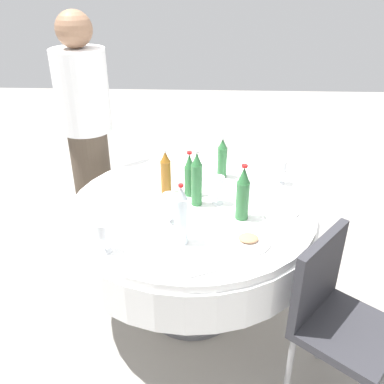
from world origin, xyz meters
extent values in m
plane|color=gray|center=(0.00, 0.00, 0.00)|extent=(10.00, 10.00, 0.00)
cylinder|color=white|center=(0.00, 0.00, 0.72)|extent=(1.32, 1.32, 0.04)
cylinder|color=white|center=(0.00, 0.00, 0.59)|extent=(1.35, 1.35, 0.22)
cylinder|color=slate|center=(0.00, 0.00, 0.24)|extent=(0.14, 0.14, 0.48)
cylinder|color=slate|center=(0.00, 0.00, 0.01)|extent=(0.56, 0.56, 0.03)
cylinder|color=silver|center=(-0.03, -0.35, 0.86)|extent=(0.06, 0.06, 0.23)
cone|color=silver|center=(-0.03, -0.35, 1.00)|extent=(0.05, 0.05, 0.06)
cylinder|color=red|center=(-0.03, -0.35, 1.04)|extent=(0.02, 0.02, 0.01)
cylinder|color=#2D6B38|center=(0.26, -0.13, 0.84)|extent=(0.07, 0.07, 0.20)
cone|color=#2D6B38|center=(0.26, -0.13, 0.99)|extent=(0.06, 0.06, 0.08)
cylinder|color=red|center=(0.26, -0.13, 1.03)|extent=(0.03, 0.03, 0.01)
cylinder|color=#2D6B38|center=(0.02, 0.00, 0.86)|extent=(0.06, 0.06, 0.23)
cone|color=#2D6B38|center=(0.02, 0.00, 1.01)|extent=(0.05, 0.05, 0.07)
cylinder|color=silver|center=(0.02, 0.00, 1.05)|extent=(0.02, 0.02, 0.01)
cylinder|color=#2D6B38|center=(0.17, 0.34, 0.83)|extent=(0.06, 0.06, 0.19)
cone|color=#2D6B38|center=(0.17, 0.34, 0.96)|extent=(0.05, 0.05, 0.06)
cylinder|color=silver|center=(0.17, 0.34, 0.99)|extent=(0.02, 0.02, 0.01)
cylinder|color=#2D6B38|center=(-0.02, 0.10, 0.83)|extent=(0.06, 0.06, 0.17)
cone|color=#2D6B38|center=(-0.02, 0.10, 0.95)|extent=(0.05, 0.05, 0.08)
cylinder|color=red|center=(-0.02, 0.10, 1.00)|extent=(0.03, 0.03, 0.01)
cylinder|color=#8C5619|center=(-0.15, 0.12, 0.84)|extent=(0.06, 0.06, 0.20)
cone|color=#8C5619|center=(-0.15, 0.12, 0.96)|extent=(0.05, 0.05, 0.06)
cylinder|color=silver|center=(-0.15, 0.12, 1.00)|extent=(0.02, 0.02, 0.01)
cylinder|color=white|center=(-0.10, -0.18, 0.74)|extent=(0.06, 0.06, 0.00)
cylinder|color=white|center=(-0.10, -0.18, 0.78)|extent=(0.01, 0.01, 0.08)
cylinder|color=white|center=(-0.10, -0.18, 0.86)|extent=(0.07, 0.07, 0.08)
cylinder|color=white|center=(-0.37, -0.44, 0.74)|extent=(0.06, 0.06, 0.00)
cylinder|color=white|center=(-0.37, -0.44, 0.78)|extent=(0.01, 0.01, 0.08)
cylinder|color=white|center=(-0.37, -0.44, 0.86)|extent=(0.06, 0.06, 0.07)
cylinder|color=white|center=(0.50, 0.26, 0.74)|extent=(0.06, 0.06, 0.00)
cylinder|color=white|center=(0.50, 0.26, 0.78)|extent=(0.01, 0.01, 0.08)
cylinder|color=white|center=(0.50, 0.26, 0.85)|extent=(0.06, 0.06, 0.06)
cylinder|color=maroon|center=(0.50, 0.26, 0.83)|extent=(0.05, 0.05, 0.03)
cylinder|color=white|center=(0.14, 0.01, 0.74)|extent=(0.06, 0.06, 0.00)
cylinder|color=white|center=(0.14, 0.01, 0.78)|extent=(0.01, 0.01, 0.08)
cylinder|color=white|center=(0.14, 0.01, 0.86)|extent=(0.07, 0.07, 0.08)
cylinder|color=white|center=(0.45, -0.03, 0.75)|extent=(0.25, 0.25, 0.02)
cylinder|color=white|center=(0.28, -0.35, 0.75)|extent=(0.21, 0.21, 0.02)
ellipsoid|color=tan|center=(0.28, -0.35, 0.77)|extent=(0.09, 0.08, 0.02)
cube|color=silver|center=(-0.41, 0.17, 0.74)|extent=(0.18, 0.07, 0.00)
cube|color=silver|center=(-0.31, 0.40, 0.74)|extent=(0.11, 0.16, 0.00)
cube|color=white|center=(0.04, -0.53, 0.75)|extent=(0.17, 0.17, 0.02)
cylinder|color=#4C3F33|center=(-0.73, 0.64, 0.46)|extent=(0.26, 0.26, 0.91)
cylinder|color=white|center=(-0.73, 0.64, 1.17)|extent=(0.34, 0.34, 0.52)
sphere|color=#8C664C|center=(-0.73, 0.64, 1.54)|extent=(0.22, 0.22, 0.22)
cube|color=#2D2D33|center=(0.72, -0.60, 0.45)|extent=(0.56, 0.56, 0.04)
cube|color=#2D2D33|center=(0.58, -0.48, 0.66)|extent=(0.29, 0.33, 0.42)
cylinder|color=gray|center=(0.48, -0.62, 0.21)|extent=(0.03, 0.03, 0.43)
cylinder|color=gray|center=(0.70, -0.36, 0.21)|extent=(0.03, 0.03, 0.43)
camera|label=1|loc=(0.08, -1.96, 1.90)|focal=39.44mm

